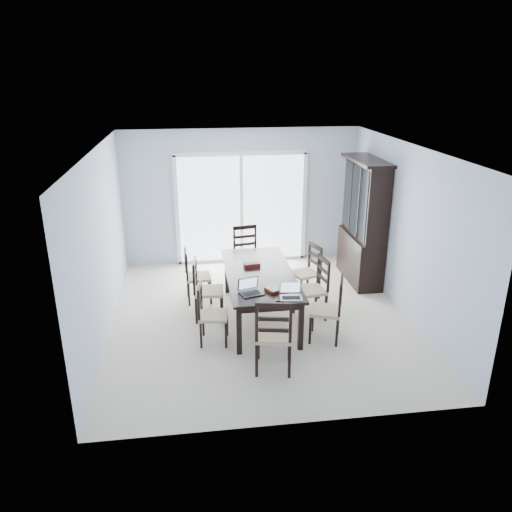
{
  "coord_description": "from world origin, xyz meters",
  "views": [
    {
      "loc": [
        -0.99,
        -6.84,
        3.61
      ],
      "look_at": [
        -0.05,
        0.0,
        1.02
      ],
      "focal_mm": 35.0,
      "sensor_mm": 36.0,
      "label": 1
    }
  ],
  "objects_px": {
    "chair_right_far": "(310,266)",
    "chair_end_far": "(246,248)",
    "dining_table": "(260,277)",
    "chair_left_far": "(193,270)",
    "china_hutch": "(363,223)",
    "laptop_silver": "(291,295)",
    "chair_left_near": "(207,308)",
    "chair_right_mid": "(316,281)",
    "chair_left_mid": "(202,283)",
    "cell_phone": "(280,301)",
    "laptop_dark": "(252,291)",
    "chair_right_near": "(332,303)",
    "chair_end_near": "(274,328)",
    "hot_tub": "(204,223)",
    "game_box": "(252,265)"
  },
  "relations": [
    {
      "from": "chair_right_far",
      "to": "chair_end_far",
      "type": "height_order",
      "value": "chair_end_far"
    },
    {
      "from": "chair_end_near",
      "to": "dining_table",
      "type": "bearing_deg",
      "value": 99.41
    },
    {
      "from": "china_hutch",
      "to": "laptop_silver",
      "type": "xyz_separation_m",
      "value": [
        -1.74,
        -2.19,
        -0.27
      ]
    },
    {
      "from": "chair_right_near",
      "to": "game_box",
      "type": "distance_m",
      "value": 1.46
    },
    {
      "from": "chair_left_mid",
      "to": "china_hutch",
      "type": "bearing_deg",
      "value": 117.54
    },
    {
      "from": "china_hutch",
      "to": "laptop_dark",
      "type": "height_order",
      "value": "china_hutch"
    },
    {
      "from": "dining_table",
      "to": "game_box",
      "type": "bearing_deg",
      "value": 107.79
    },
    {
      "from": "china_hutch",
      "to": "chair_left_mid",
      "type": "xyz_separation_m",
      "value": [
        -2.88,
        -1.14,
        -0.49
      ]
    },
    {
      "from": "china_hutch",
      "to": "chair_left_mid",
      "type": "distance_m",
      "value": 3.14
    },
    {
      "from": "chair_left_far",
      "to": "hot_tub",
      "type": "height_order",
      "value": "chair_left_far"
    },
    {
      "from": "chair_end_near",
      "to": "chair_end_far",
      "type": "xyz_separation_m",
      "value": [
        0.02,
        2.98,
        -0.01
      ]
    },
    {
      "from": "chair_right_far",
      "to": "laptop_silver",
      "type": "xyz_separation_m",
      "value": [
        -0.65,
        -1.61,
        0.25
      ]
    },
    {
      "from": "chair_left_near",
      "to": "chair_left_mid",
      "type": "xyz_separation_m",
      "value": [
        -0.04,
        0.73,
        0.05
      ]
    },
    {
      "from": "chair_right_mid",
      "to": "chair_left_mid",
      "type": "bearing_deg",
      "value": 75.07
    },
    {
      "from": "chair_left_near",
      "to": "chair_right_mid",
      "type": "relative_size",
      "value": 0.91
    },
    {
      "from": "laptop_silver",
      "to": "hot_tub",
      "type": "height_order",
      "value": "hot_tub"
    },
    {
      "from": "dining_table",
      "to": "chair_right_far",
      "type": "bearing_deg",
      "value": 35.66
    },
    {
      "from": "chair_left_mid",
      "to": "chair_right_near",
      "type": "relative_size",
      "value": 1.02
    },
    {
      "from": "dining_table",
      "to": "china_hutch",
      "type": "relative_size",
      "value": 1.0
    },
    {
      "from": "dining_table",
      "to": "hot_tub",
      "type": "height_order",
      "value": "hot_tub"
    },
    {
      "from": "dining_table",
      "to": "chair_left_far",
      "type": "height_order",
      "value": "chair_left_far"
    },
    {
      "from": "chair_left_mid",
      "to": "chair_right_near",
      "type": "xyz_separation_m",
      "value": [
        1.77,
        -0.9,
        -0.01
      ]
    },
    {
      "from": "chair_right_far",
      "to": "cell_phone",
      "type": "distance_m",
      "value": 1.87
    },
    {
      "from": "chair_left_near",
      "to": "chair_right_far",
      "type": "xyz_separation_m",
      "value": [
        1.76,
        1.3,
        0.02
      ]
    },
    {
      "from": "chair_end_near",
      "to": "chair_right_mid",
      "type": "bearing_deg",
      "value": 68.82
    },
    {
      "from": "chair_left_near",
      "to": "chair_end_far",
      "type": "distance_m",
      "value": 2.25
    },
    {
      "from": "chair_right_far",
      "to": "laptop_silver",
      "type": "distance_m",
      "value": 1.76
    },
    {
      "from": "chair_right_near",
      "to": "chair_end_far",
      "type": "xyz_separation_m",
      "value": [
        -0.93,
        2.27,
        0.04
      ]
    },
    {
      "from": "chair_right_mid",
      "to": "chair_end_far",
      "type": "xyz_separation_m",
      "value": [
        -0.89,
        1.55,
        0.03
      ]
    },
    {
      "from": "dining_table",
      "to": "game_box",
      "type": "relative_size",
      "value": 8.96
    },
    {
      "from": "chair_right_far",
      "to": "chair_left_far",
      "type": "bearing_deg",
      "value": 69.06
    },
    {
      "from": "china_hutch",
      "to": "chair_left_near",
      "type": "relative_size",
      "value": 2.18
    },
    {
      "from": "chair_right_mid",
      "to": "chair_left_far",
      "type": "bearing_deg",
      "value": 57.33
    },
    {
      "from": "dining_table",
      "to": "laptop_silver",
      "type": "xyz_separation_m",
      "value": [
        0.29,
        -0.94,
        0.13
      ]
    },
    {
      "from": "chair_left_far",
      "to": "chair_end_far",
      "type": "bearing_deg",
      "value": 124.25
    },
    {
      "from": "chair_end_far",
      "to": "laptop_dark",
      "type": "distance_m",
      "value": 2.23
    },
    {
      "from": "chair_right_near",
      "to": "chair_right_far",
      "type": "relative_size",
      "value": 1.04
    },
    {
      "from": "china_hutch",
      "to": "chair_end_far",
      "type": "relative_size",
      "value": 1.88
    },
    {
      "from": "chair_right_mid",
      "to": "laptop_silver",
      "type": "bearing_deg",
      "value": 137.53
    },
    {
      "from": "chair_left_far",
      "to": "chair_right_far",
      "type": "height_order",
      "value": "chair_right_far"
    },
    {
      "from": "chair_end_far",
      "to": "game_box",
      "type": "distance_m",
      "value": 1.23
    },
    {
      "from": "chair_left_mid",
      "to": "cell_phone",
      "type": "relative_size",
      "value": 10.5
    },
    {
      "from": "chair_left_near",
      "to": "chair_right_mid",
      "type": "distance_m",
      "value": 1.77
    },
    {
      "from": "chair_right_mid",
      "to": "hot_tub",
      "type": "relative_size",
      "value": 0.52
    },
    {
      "from": "chair_left_far",
      "to": "cell_phone",
      "type": "xyz_separation_m",
      "value": [
        1.12,
        -1.74,
        0.21
      ]
    },
    {
      "from": "chair_end_far",
      "to": "hot_tub",
      "type": "xyz_separation_m",
      "value": [
        -0.68,
        2.06,
        -0.11
      ]
    },
    {
      "from": "chair_right_near",
      "to": "game_box",
      "type": "relative_size",
      "value": 4.42
    },
    {
      "from": "chair_right_mid",
      "to": "dining_table",
      "type": "bearing_deg",
      "value": 76.31
    },
    {
      "from": "chair_left_near",
      "to": "chair_right_near",
      "type": "xyz_separation_m",
      "value": [
        1.73,
        -0.17,
        0.04
      ]
    },
    {
      "from": "chair_left_far",
      "to": "chair_right_mid",
      "type": "bearing_deg",
      "value": 63.41
    }
  ]
}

